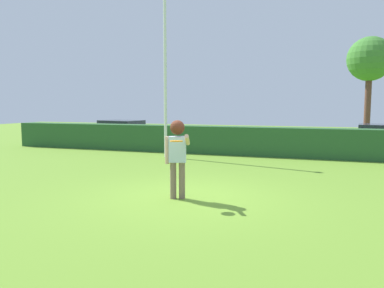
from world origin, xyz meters
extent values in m
plane|color=olive|center=(0.00, 0.00, 0.00)|extent=(60.00, 60.00, 0.00)
cylinder|color=#7D6356|center=(-0.04, -0.14, 0.42)|extent=(0.14, 0.14, 0.84)
cylinder|color=#7D6356|center=(-0.23, -0.19, 0.42)|extent=(0.14, 0.14, 0.84)
cube|color=silver|center=(-0.14, -0.17, 1.13)|extent=(0.43, 0.32, 0.58)
cylinder|color=tan|center=(0.17, -0.36, 1.37)|extent=(0.26, 0.61, 0.30)
cylinder|color=tan|center=(-0.36, -0.23, 1.11)|extent=(0.09, 0.09, 0.62)
sphere|color=tan|center=(-0.14, -0.17, 1.59)|extent=(0.22, 0.22, 0.22)
sphere|color=#502618|center=(-0.14, -0.17, 1.62)|extent=(0.33, 0.33, 0.33)
cylinder|color=orange|center=(0.02, -0.63, 1.36)|extent=(0.27, 0.27, 0.03)
cylinder|color=silver|center=(-3.06, 6.02, 3.27)|extent=(0.12, 0.12, 6.53)
cube|color=#29562B|center=(0.00, 7.75, 0.60)|extent=(23.17, 0.90, 1.19)
cube|color=#B7B7BC|center=(-7.70, 10.62, 0.57)|extent=(4.46, 2.51, 0.55)
cube|color=#2D333D|center=(-7.70, 10.62, 1.05)|extent=(2.47, 1.98, 0.40)
cylinder|color=black|center=(-6.08, 11.15, 0.30)|extent=(0.61, 0.22, 0.60)
cylinder|color=black|center=(-6.43, 9.49, 0.30)|extent=(0.61, 0.22, 0.60)
cylinder|color=black|center=(-8.96, 11.75, 0.30)|extent=(0.61, 0.22, 0.60)
cylinder|color=black|center=(-9.31, 10.08, 0.30)|extent=(0.61, 0.22, 0.60)
cylinder|color=black|center=(4.19, 11.51, 0.30)|extent=(0.61, 0.16, 0.60)
cylinder|color=black|center=(4.03, 9.82, 0.30)|extent=(0.61, 0.16, 0.60)
cylinder|color=brown|center=(5.44, 16.90, 2.01)|extent=(0.37, 0.37, 4.03)
sphere|color=#408030|center=(5.44, 16.90, 4.81)|extent=(2.61, 2.61, 2.61)
camera|label=1|loc=(2.92, -8.01, 2.14)|focal=35.34mm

